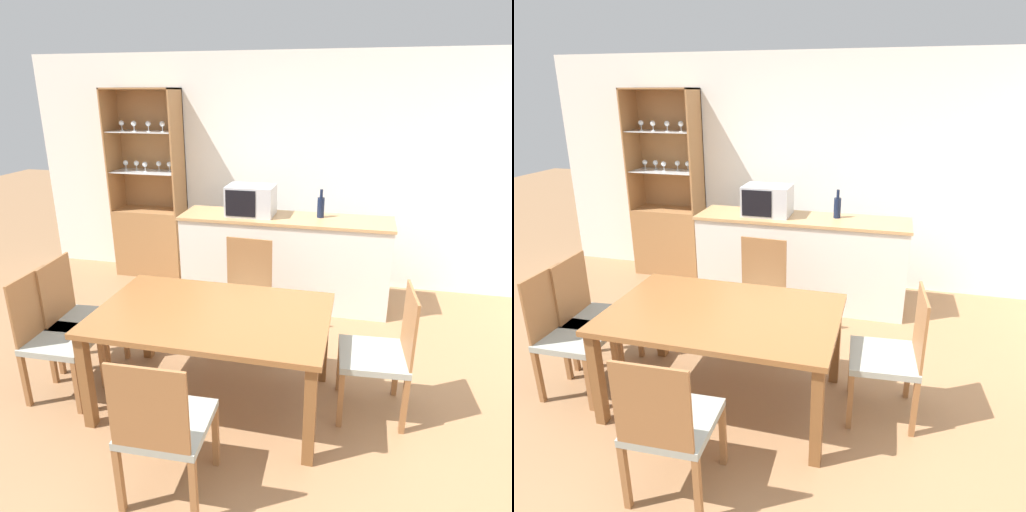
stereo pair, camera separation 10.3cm
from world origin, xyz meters
TOP-DOWN VIEW (x-y plane):
  - ground_plane at (0.00, 0.00)m, footprint 18.00×18.00m
  - wall_back at (0.00, 2.63)m, footprint 6.80×0.06m
  - kitchen_counter at (-0.22, 1.94)m, footprint 2.16×0.55m
  - display_cabinet at (-1.95, 2.42)m, footprint 0.82×0.39m
  - dining_table at (-0.42, 0.16)m, footprint 1.59×1.00m
  - dining_chair_side_right_far at (0.72, 0.31)m, footprint 0.48×0.48m
  - dining_chair_side_left_far at (-1.56, 0.31)m, footprint 0.48×0.48m
  - dining_chair_side_left_near at (-1.56, 0.01)m, footprint 0.46×0.46m
  - dining_chair_head_near at (-0.42, -0.69)m, footprint 0.47×0.47m
  - dining_chair_head_far at (-0.42, 1.01)m, footprint 0.47×0.47m
  - microwave at (-0.58, 1.95)m, footprint 0.48×0.35m
  - wine_bottle at (0.13, 2.01)m, footprint 0.07×0.07m

SIDE VIEW (x-z plane):
  - ground_plane at x=0.00m, z-range 0.00..0.00m
  - dining_chair_side_right_far at x=0.72m, z-range 0.00..0.94m
  - dining_chair_side_left_far at x=-1.56m, z-range 0.00..0.94m
  - dining_chair_side_left_near at x=-1.56m, z-range 0.00..0.94m
  - dining_chair_head_near at x=-0.42m, z-range 0.00..0.94m
  - dining_chair_head_far at x=-0.42m, z-range 0.00..0.94m
  - kitchen_counter at x=-0.22m, z-range 0.00..0.94m
  - display_cabinet at x=-1.95m, z-range -0.49..1.69m
  - dining_table at x=-0.42m, z-range 0.28..1.00m
  - wine_bottle at x=0.13m, z-range 0.91..1.19m
  - microwave at x=-0.58m, z-range 0.94..1.24m
  - wall_back at x=0.00m, z-range 0.00..2.55m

